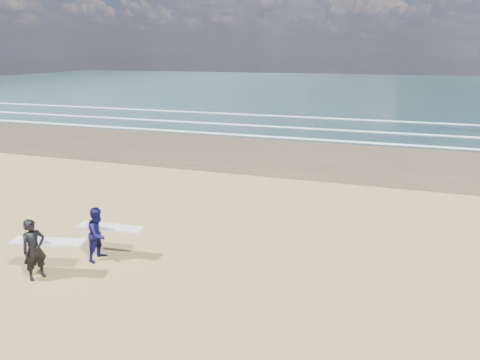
% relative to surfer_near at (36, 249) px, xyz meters
% --- Properties ---
extents(ocean, '(220.00, 100.00, 0.02)m').
position_rel_surfer_near_xyz_m(ocean, '(20.87, 72.48, -0.95)').
color(ocean, '#173234').
rests_on(ocean, ground).
extents(surfer_near, '(2.26, 1.26, 1.88)m').
position_rel_surfer_near_xyz_m(surfer_near, '(0.00, 0.00, 0.00)').
color(surfer_near, black).
rests_on(surfer_near, ground).
extents(surfer_far, '(2.24, 1.18, 1.78)m').
position_rel_surfer_near_xyz_m(surfer_far, '(1.03, 1.64, -0.06)').
color(surfer_far, '#0C0B41').
rests_on(surfer_far, ground).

